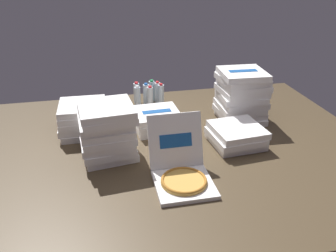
# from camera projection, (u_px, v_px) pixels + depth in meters

# --- Properties ---
(ground_plane) EXTENTS (3.20, 2.40, 0.02)m
(ground_plane) POSITION_uv_depth(u_px,v_px,m) (172.00, 149.00, 2.74)
(ground_plane) COLOR #4C3D28
(open_pizza_box) EXTENTS (0.37, 0.51, 0.38)m
(open_pizza_box) POSITION_uv_depth(u_px,v_px,m) (181.00, 169.00, 2.32)
(open_pizza_box) COLOR white
(open_pizza_box) RESTS_ON ground_plane
(pizza_stack_center_far) EXTENTS (0.40, 0.39, 0.25)m
(pizza_stack_center_far) POSITION_uv_depth(u_px,v_px,m) (83.00, 118.00, 2.92)
(pizza_stack_center_far) COLOR white
(pizza_stack_center_far) RESTS_ON ground_plane
(pizza_stack_right_near) EXTENTS (0.43, 0.44, 0.40)m
(pizza_stack_right_near) POSITION_uv_depth(u_px,v_px,m) (107.00, 131.00, 2.55)
(pizza_stack_right_near) COLOR white
(pizza_stack_right_near) RESTS_ON ground_plane
(pizza_stack_left_far) EXTENTS (0.42, 0.42, 0.15)m
(pizza_stack_left_far) POSITION_uv_depth(u_px,v_px,m) (236.00, 135.00, 2.76)
(pizza_stack_left_far) COLOR white
(pizza_stack_left_far) RESTS_ON ground_plane
(pizza_stack_left_near) EXTENTS (0.41, 0.41, 0.15)m
(pizza_stack_left_near) POSITION_uv_depth(u_px,v_px,m) (157.00, 120.00, 3.02)
(pizza_stack_left_near) COLOR white
(pizza_stack_left_near) RESTS_ON ground_plane
(pizza_stack_right_far) EXTENTS (0.40, 0.40, 0.46)m
(pizza_stack_right_far) POSITION_uv_depth(u_px,v_px,m) (241.00, 96.00, 3.10)
(pizza_stack_right_far) COLOR white
(pizza_stack_right_far) RESTS_ON ground_plane
(water_bottle_0) EXTENTS (0.06, 0.06, 0.22)m
(water_bottle_0) POSITION_uv_depth(u_px,v_px,m) (152.00, 91.00, 3.57)
(water_bottle_0) COLOR silver
(water_bottle_0) RESTS_ON ground_plane
(water_bottle_1) EXTENTS (0.06, 0.06, 0.22)m
(water_bottle_1) POSITION_uv_depth(u_px,v_px,m) (146.00, 94.00, 3.48)
(water_bottle_1) COLOR white
(water_bottle_1) RESTS_ON ground_plane
(water_bottle_2) EXTENTS (0.06, 0.06, 0.22)m
(water_bottle_2) POSITION_uv_depth(u_px,v_px,m) (150.00, 97.00, 3.41)
(water_bottle_2) COLOR white
(water_bottle_2) RESTS_ON ground_plane
(water_bottle_3) EXTENTS (0.06, 0.06, 0.22)m
(water_bottle_3) POSITION_uv_depth(u_px,v_px,m) (157.00, 92.00, 3.53)
(water_bottle_3) COLOR white
(water_bottle_3) RESTS_ON ground_plane
(water_bottle_4) EXTENTS (0.06, 0.06, 0.22)m
(water_bottle_4) POSITION_uv_depth(u_px,v_px,m) (161.00, 95.00, 3.47)
(water_bottle_4) COLOR silver
(water_bottle_4) RESTS_ON ground_plane
(water_bottle_5) EXTENTS (0.06, 0.06, 0.22)m
(water_bottle_5) POSITION_uv_depth(u_px,v_px,m) (137.00, 93.00, 3.51)
(water_bottle_5) COLOR silver
(water_bottle_5) RESTS_ON ground_plane
(water_bottle_6) EXTENTS (0.06, 0.06, 0.22)m
(water_bottle_6) POSITION_uv_depth(u_px,v_px,m) (138.00, 97.00, 3.41)
(water_bottle_6) COLOR silver
(water_bottle_6) RESTS_ON ground_plane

